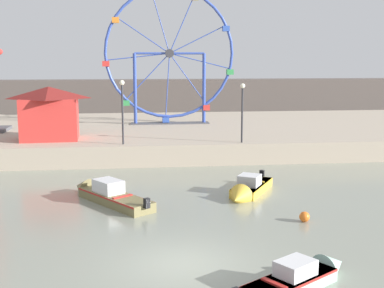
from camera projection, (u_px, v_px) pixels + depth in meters
The scene contains 11 objects.
ground_plane at pixel (183, 264), 17.02m from camera, with size 240.00×240.00×0.00m, color gray.
quay_promenade at pixel (152, 134), 41.88m from camera, with size 110.00×20.15×1.39m, color tan.
distant_town_skyline at pixel (146, 98), 59.93m from camera, with size 140.00×3.00×4.40m, color #564C47.
motorboat_seafoam at pixel (301, 277), 15.31m from camera, with size 4.54×3.47×1.17m.
motorboat_mustard_yellow at pixel (247, 189), 25.53m from camera, with size 3.29×4.43×1.35m.
motorboat_olive_wood at pixel (104, 193), 24.67m from camera, with size 4.43×5.54×1.42m.
ferris_wheel_blue_frame at pixel (170, 56), 41.95m from camera, with size 10.83×1.20×11.17m.
carnival_booth_red_striped at pixel (49, 112), 34.14m from camera, with size 4.21×3.39×3.56m.
promenade_lamp_near at pixel (122, 103), 32.06m from camera, with size 0.32×0.32×4.06m.
promenade_lamp_far at pixel (242, 104), 32.77m from camera, with size 0.32×0.32×3.83m.
mooring_buoy_orange at pixel (304, 217), 21.37m from camera, with size 0.44×0.44×0.44m, color orange.
Camera 1 is at (-1.57, -16.06, 6.75)m, focal length 47.72 mm.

